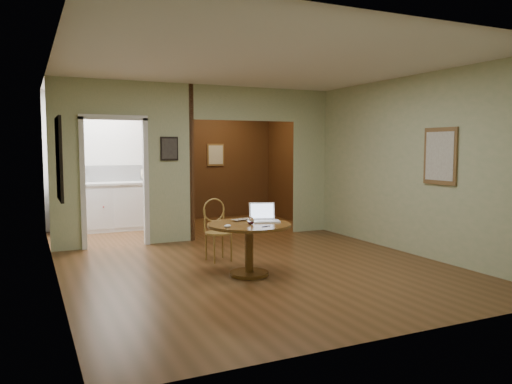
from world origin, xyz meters
name	(u,v)px	position (x,y,z in m)	size (l,w,h in m)	color
floor	(266,271)	(0.00, 0.00, 0.00)	(5.00, 5.00, 0.00)	#4D2F16
room_shell	(168,166)	(-0.47, 3.10, 1.29)	(5.20, 7.50, 5.00)	silver
dining_table	(249,237)	(-0.27, -0.08, 0.49)	(1.06, 1.06, 0.66)	brown
chair	(217,226)	(-0.35, 0.90, 0.50)	(0.42, 0.42, 0.89)	olive
open_laptop	(264,216)	(-0.01, 0.02, 0.73)	(0.39, 0.39, 0.24)	white
closed_laptop	(244,220)	(-0.24, 0.15, 0.68)	(0.30, 0.19, 0.02)	#B8B7BD
mouse	(228,226)	(-0.64, -0.27, 0.68)	(0.10, 0.05, 0.04)	white
wine_glass	(251,221)	(-0.28, -0.15, 0.71)	(0.09, 0.09, 0.10)	white
pen	(266,226)	(-0.19, -0.39, 0.67)	(0.01, 0.01, 0.13)	#0C1858
kitchen_cabinet	(109,206)	(-1.35, 4.20, 0.47)	(2.06, 0.60, 0.94)	white
grocery_bag	(149,174)	(-0.57, 4.20, 1.09)	(0.31, 0.26, 0.31)	beige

